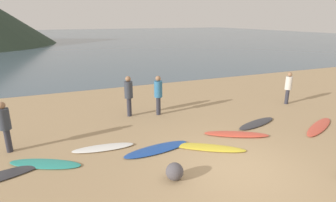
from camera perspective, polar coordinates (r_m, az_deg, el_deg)
The scene contains 14 objects.
ground_plane at distance 16.31m, azimuth -6.75°, elevation 2.55°, with size 120.00×120.00×0.20m, color tan.
ocean_water at distance 65.85m, azimuth -19.29°, elevation 12.63°, with size 140.00×100.00×0.01m, color #475B6B.
surfboard_1 at distance 8.50m, azimuth -24.55°, elevation -11.97°, with size 2.09×0.55×0.06m, color teal.
surfboard_2 at distance 8.85m, azimuth -13.49°, elevation -9.57°, with size 1.91×0.48×0.09m, color white.
surfboard_3 at distance 8.54m, azimuth -2.39°, elevation -10.13°, with size 2.19×0.59×0.08m, color #1E479E.
surfboard_4 at distance 8.74m, azimuth 8.27°, elevation -9.67°, with size 2.40×0.51×0.07m, color yellow.
surfboard_5 at distance 9.84m, azimuth 14.25°, elevation -6.81°, with size 2.23×0.52×0.09m, color #D84C38.
surfboard_6 at distance 11.06m, azimuth 18.23°, elevation -4.50°, with size 2.05×0.51×0.08m, color #333338.
surfboard_7 at distance 11.69m, azimuth 29.31°, elevation -4.73°, with size 2.48×0.47×0.08m, color #D84C38.
person_0 at distance 11.23m, azimuth -8.32°, elevation 1.72°, with size 0.35×0.35×1.71m.
person_1 at distance 14.00m, azimuth 24.11°, elevation 3.01°, with size 0.31×0.31×1.54m.
person_2 at distance 9.44m, azimuth -31.23°, elevation -4.00°, with size 0.32×0.32×1.60m.
person_3 at distance 11.29m, azimuth -2.08°, elevation 1.90°, with size 0.34×0.34×1.68m.
beach_rock_far at distance 7.05m, azimuth 1.40°, elevation -14.68°, with size 0.46×0.46×0.46m, color #504C51.
Camera 1 is at (-4.24, -5.22, 3.93)m, focal length 28.84 mm.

